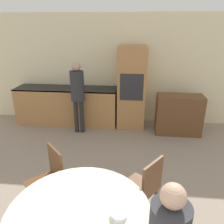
{
  "coord_description": "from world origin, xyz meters",
  "views": [
    {
      "loc": [
        0.24,
        0.09,
        2.31
      ],
      "look_at": [
        -0.06,
        3.12,
        1.11
      ],
      "focal_mm": 35.0,
      "sensor_mm": 36.0,
      "label": 1
    }
  ],
  "objects": [
    {
      "name": "wall_back",
      "position": [
        0.0,
        5.41,
        1.3
      ],
      "size": [
        6.9,
        0.05,
        2.6
      ],
      "color": "beige",
      "rests_on": "ground_plane"
    },
    {
      "name": "sideboard",
      "position": [
        1.28,
        4.75,
        0.45
      ],
      "size": [
        1.0,
        0.45,
        0.9
      ],
      "color": "brown",
      "rests_on": "ground_plane"
    },
    {
      "name": "chair_far_left",
      "position": [
        -0.78,
        2.28,
        0.51
      ],
      "size": [
        0.57,
        0.57,
        0.9
      ],
      "rotation": [
        0.0,
        0.0,
        5.47
      ],
      "color": "brown",
      "rests_on": "ground_plane"
    },
    {
      "name": "chair_far_right",
      "position": [
        0.42,
        2.23,
        0.51
      ],
      "size": [
        0.56,
        0.56,
        0.9
      ],
      "rotation": [
        0.0,
        0.0,
        4.06
      ],
      "color": "brown",
      "rests_on": "ground_plane"
    },
    {
      "name": "kitchen_counter",
      "position": [
        -1.38,
        5.06,
        0.47
      ],
      "size": [
        2.45,
        0.6,
        0.91
      ],
      "color": "#AD7A47",
      "rests_on": "ground_plane"
    },
    {
      "name": "bowl_near",
      "position": [
        0.16,
        1.53,
        0.78
      ],
      "size": [
        0.15,
        0.15,
        0.04
      ],
      "color": "silver",
      "rests_on": "dining_table"
    },
    {
      "name": "person_standing",
      "position": [
        -0.96,
        4.58,
        1.01
      ],
      "size": [
        0.3,
        0.3,
        1.62
      ],
      "color": "#262628",
      "rests_on": "ground_plane"
    },
    {
      "name": "oven_unit",
      "position": [
        0.21,
        5.07,
        0.95
      ],
      "size": [
        0.64,
        0.59,
        1.9
      ],
      "color": "#AD7A47",
      "rests_on": "ground_plane"
    }
  ]
}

